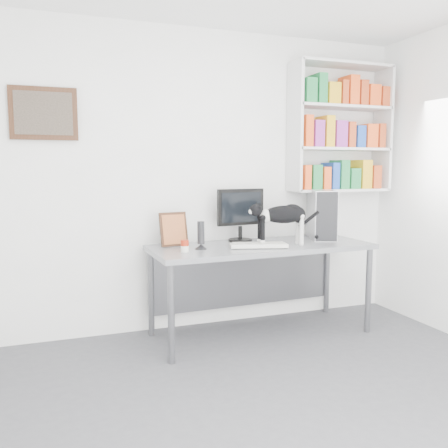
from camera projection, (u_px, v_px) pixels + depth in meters
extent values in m
cube|color=#505055|center=(306.00, 434.00, 2.62)|extent=(4.00, 4.00, 0.01)
cube|color=white|center=(198.00, 181.00, 4.32)|extent=(4.00, 0.01, 2.70)
cube|color=silver|center=(340.00, 128.00, 4.60)|extent=(1.03, 0.28, 1.24)
cube|color=#482617|center=(44.00, 113.00, 3.79)|extent=(0.52, 0.04, 0.42)
cube|color=slate|center=(261.00, 289.00, 4.17)|extent=(1.95, 0.82, 0.80)
cube|color=black|center=(240.00, 215.00, 4.29)|extent=(0.48, 0.27, 0.49)
cube|color=silver|center=(258.00, 245.00, 3.98)|extent=(0.51, 0.31, 0.04)
cube|color=#A5A5AA|center=(321.00, 214.00, 4.47)|extent=(0.35, 0.50, 0.46)
cylinder|color=black|center=(201.00, 235.00, 3.88)|extent=(0.13, 0.13, 0.24)
cube|color=#482617|center=(174.00, 229.00, 4.03)|extent=(0.25, 0.13, 0.30)
cylinder|color=#A4220E|center=(185.00, 246.00, 3.76)|extent=(0.08, 0.08, 0.10)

